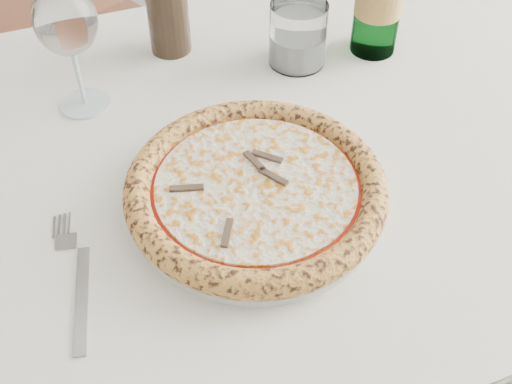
{
  "coord_description": "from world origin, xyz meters",
  "views": [
    {
      "loc": [
        -0.12,
        -0.39,
        1.33
      ],
      "look_at": [
        0.08,
        0.1,
        0.78
      ],
      "focal_mm": 45.0,
      "sensor_mm": 36.0,
      "label": 1
    }
  ],
  "objects_px": {
    "dining_table": "(229,201)",
    "plate": "(256,198)",
    "chair_far": "(71,27)",
    "wine_glass": "(66,23)",
    "tumbler": "(298,38)",
    "pizza": "(256,188)"
  },
  "relations": [
    {
      "from": "dining_table",
      "to": "plate",
      "type": "relative_size",
      "value": 4.61
    },
    {
      "from": "plate",
      "to": "pizza",
      "type": "relative_size",
      "value": 0.96
    },
    {
      "from": "chair_far",
      "to": "wine_glass",
      "type": "height_order",
      "value": "wine_glass"
    },
    {
      "from": "plate",
      "to": "tumbler",
      "type": "xyz_separation_m",
      "value": [
        0.17,
        0.25,
        0.03
      ]
    },
    {
      "from": "chair_far",
      "to": "tumbler",
      "type": "relative_size",
      "value": 9.68
    },
    {
      "from": "pizza",
      "to": "tumbler",
      "type": "relative_size",
      "value": 3.26
    },
    {
      "from": "wine_glass",
      "to": "tumbler",
      "type": "distance_m",
      "value": 0.34
    },
    {
      "from": "chair_far",
      "to": "wine_glass",
      "type": "xyz_separation_m",
      "value": [
        -0.05,
        -0.59,
        0.35
      ]
    },
    {
      "from": "dining_table",
      "to": "wine_glass",
      "type": "relative_size",
      "value": 7.51
    },
    {
      "from": "dining_table",
      "to": "plate",
      "type": "height_order",
      "value": "plate"
    },
    {
      "from": "dining_table",
      "to": "plate",
      "type": "distance_m",
      "value": 0.14
    },
    {
      "from": "dining_table",
      "to": "tumbler",
      "type": "relative_size",
      "value": 14.36
    },
    {
      "from": "wine_glass",
      "to": "tumbler",
      "type": "xyz_separation_m",
      "value": [
        0.32,
        -0.02,
        -0.09
      ]
    },
    {
      "from": "dining_table",
      "to": "tumbler",
      "type": "bearing_deg",
      "value": 41.28
    },
    {
      "from": "dining_table",
      "to": "wine_glass",
      "type": "bearing_deg",
      "value": 131.27
    },
    {
      "from": "chair_far",
      "to": "plate",
      "type": "xyz_separation_m",
      "value": [
        0.1,
        -0.86,
        0.23
      ]
    },
    {
      "from": "pizza",
      "to": "wine_glass",
      "type": "xyz_separation_m",
      "value": [
        -0.15,
        0.27,
        0.11
      ]
    },
    {
      "from": "pizza",
      "to": "plate",
      "type": "bearing_deg",
      "value": -32.01
    },
    {
      "from": "pizza",
      "to": "wine_glass",
      "type": "relative_size",
      "value": 1.7
    },
    {
      "from": "chair_far",
      "to": "pizza",
      "type": "bearing_deg",
      "value": -83.6
    },
    {
      "from": "chair_far",
      "to": "tumbler",
      "type": "height_order",
      "value": "chair_far"
    },
    {
      "from": "wine_glass",
      "to": "plate",
      "type": "bearing_deg",
      "value": -61.04
    }
  ]
}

